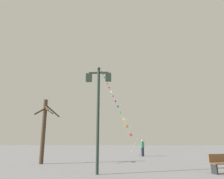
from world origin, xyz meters
TOP-DOWN VIEW (x-y plane):
  - ground_plane at (0.00, 20.00)m, footprint 160.00×160.00m
  - twin_lantern_lamp_post at (-2.14, 8.00)m, footprint 1.28×0.28m
  - kite_train at (-3.09, 33.64)m, footprint 7.25×21.52m
  - kite_flyer at (0.83, 20.99)m, footprint 0.34×0.63m
  - bare_tree at (-6.61, 12.47)m, footprint 1.16×1.91m

SIDE VIEW (x-z plane):
  - ground_plane at x=0.00m, z-range 0.00..0.00m
  - kite_flyer at x=0.83m, z-range 0.05..1.76m
  - bare_tree at x=-6.61m, z-range 0.18..4.64m
  - twin_lantern_lamp_post at x=-2.14m, z-range 0.98..6.22m
  - kite_train at x=-3.09m, z-range 0.43..17.87m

